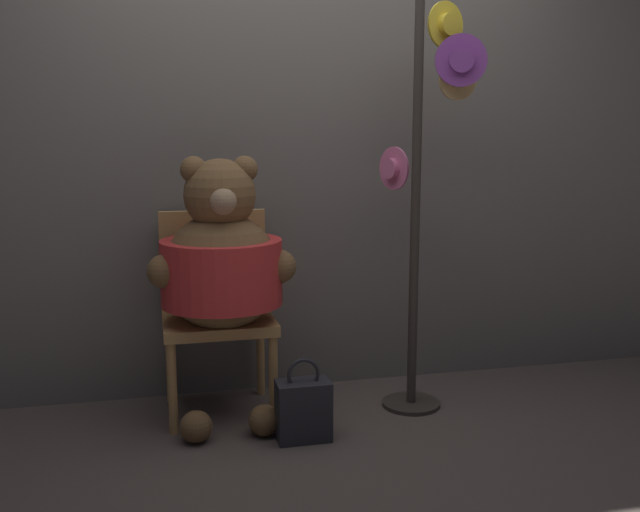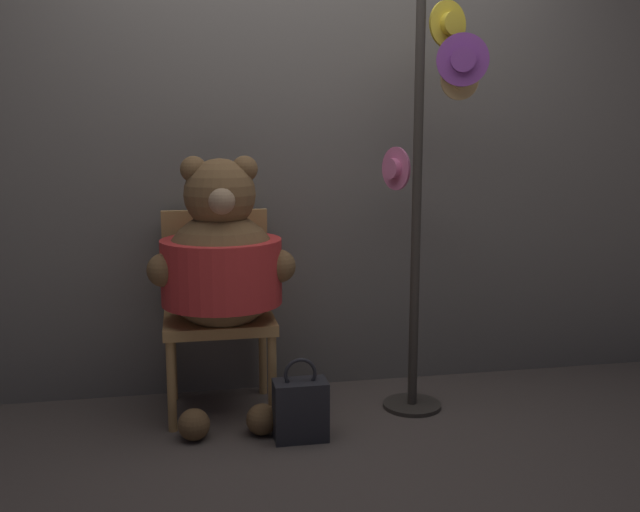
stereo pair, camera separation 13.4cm
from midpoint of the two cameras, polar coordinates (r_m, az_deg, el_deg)
The scene contains 6 objects.
ground_plane at distance 3.37m, azimuth 1.17°, elevation -13.12°, with size 14.00×14.00×0.00m, color #4C423D.
wall_back at distance 3.64m, azimuth -0.61°, elevation 10.76°, with size 8.00×0.10×2.74m.
chair at distance 3.43m, azimuth -7.07°, elevation -3.69°, with size 0.51×0.45×0.94m.
teddy_bear at distance 3.24m, azimuth -6.71°, elevation -0.62°, with size 0.66×0.58×1.21m.
hat_display_rack at distance 3.36m, azimuth 9.66°, elevation 5.74°, with size 0.43×0.39×1.90m.
handbag_on_ground at distance 3.14m, azimuth -0.33°, elevation -12.14°, with size 0.23×0.14×0.37m.
Camera 2 is at (-0.59, -3.04, 1.31)m, focal length 40.00 mm.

